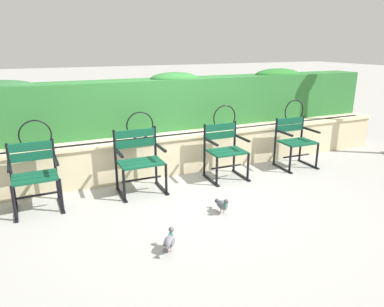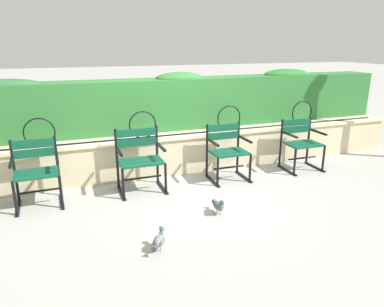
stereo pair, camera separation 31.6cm
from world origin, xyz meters
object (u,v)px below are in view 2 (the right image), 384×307
(park_chair_rightmost, at_px, (301,142))
(park_chair_leftmost, at_px, (36,170))
(park_chair_centre_right, at_px, (227,150))
(pigeon_far_side, at_px, (159,241))
(park_chair_centre_left, at_px, (140,158))
(pigeon_near_chairs, at_px, (218,205))

(park_chair_rightmost, bearing_deg, park_chair_leftmost, 179.60)
(park_chair_leftmost, bearing_deg, park_chair_centre_right, -0.49)
(park_chair_centre_right, relative_size, pigeon_far_side, 3.26)
(park_chair_centre_left, relative_size, park_chair_centre_right, 1.05)
(park_chair_centre_left, distance_m, pigeon_near_chairs, 1.37)
(pigeon_near_chairs, height_order, pigeon_far_side, same)
(park_chair_centre_left, relative_size, pigeon_near_chairs, 3.05)
(park_chair_centre_left, xyz_separation_m, pigeon_near_chairs, (0.73, -1.10, -0.36))
(park_chair_leftmost, relative_size, pigeon_near_chairs, 2.92)
(park_chair_leftmost, bearing_deg, park_chair_rightmost, -0.40)
(park_chair_centre_left, xyz_separation_m, park_chair_rightmost, (2.70, -0.03, -0.02))
(park_chair_centre_right, distance_m, park_chair_rightmost, 1.35)
(pigeon_near_chairs, relative_size, pigeon_far_side, 1.12)
(park_chair_leftmost, distance_m, park_chair_rightmost, 4.05)
(park_chair_rightmost, bearing_deg, pigeon_far_side, -150.84)
(park_chair_centre_left, bearing_deg, pigeon_near_chairs, -56.60)
(park_chair_centre_right, relative_size, park_chair_rightmost, 1.03)
(park_chair_centre_left, relative_size, pigeon_far_side, 3.41)
(park_chair_leftmost, bearing_deg, pigeon_far_side, -54.30)
(park_chair_centre_right, height_order, park_chair_rightmost, park_chair_centre_right)
(park_chair_leftmost, relative_size, park_chair_centre_right, 1.00)
(pigeon_far_side, bearing_deg, park_chair_centre_right, 46.51)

